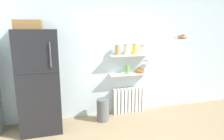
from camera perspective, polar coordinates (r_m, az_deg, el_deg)
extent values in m
cube|color=silver|center=(4.11, 0.70, 4.82)|extent=(7.04, 0.10, 2.60)
cube|color=black|center=(3.68, -20.36, -3.14)|extent=(0.69, 0.64, 1.81)
cube|color=#262628|center=(3.31, -21.06, -0.75)|extent=(0.67, 0.01, 0.01)
cylinder|color=#4C4C51|center=(3.23, -17.57, 4.25)|extent=(0.02, 0.02, 0.40)
cube|color=olive|center=(3.57, -23.22, 12.09)|extent=(0.41, 0.45, 0.15)
cube|color=white|center=(4.24, 0.80, -9.25)|extent=(0.06, 0.12, 0.56)
cube|color=white|center=(4.26, 1.86, -9.13)|extent=(0.06, 0.12, 0.56)
cube|color=white|center=(4.28, 2.90, -9.02)|extent=(0.06, 0.12, 0.56)
cube|color=white|center=(4.31, 3.93, -8.91)|extent=(0.06, 0.12, 0.56)
cube|color=white|center=(4.34, 4.94, -8.79)|extent=(0.06, 0.12, 0.56)
cube|color=white|center=(4.36, 5.95, -8.67)|extent=(0.06, 0.12, 0.56)
cube|color=white|center=(4.39, 6.94, -8.56)|extent=(0.06, 0.12, 0.56)
cube|color=white|center=(4.42, 7.91, -8.44)|extent=(0.06, 0.12, 0.56)
cube|color=white|center=(4.45, 8.87, -8.32)|extent=(0.06, 0.12, 0.56)
cube|color=white|center=(4.13, 5.24, -1.15)|extent=(0.88, 0.22, 0.02)
cube|color=white|center=(4.06, 5.35, 4.36)|extent=(0.88, 0.22, 0.02)
cylinder|color=tan|center=(3.96, 1.63, 5.74)|extent=(0.11, 0.11, 0.19)
cylinder|color=gray|center=(3.95, 1.64, 7.22)|extent=(0.10, 0.10, 0.02)
cylinder|color=beige|center=(4.02, 4.15, 5.85)|extent=(0.10, 0.10, 0.19)
cylinder|color=gray|center=(4.00, 4.17, 7.35)|extent=(0.09, 0.09, 0.02)
cylinder|color=yellow|center=(4.08, 6.59, 5.98)|extent=(0.10, 0.10, 0.20)
cylinder|color=gray|center=(4.07, 6.63, 7.53)|extent=(0.09, 0.09, 0.02)
cylinder|color=silver|center=(4.15, 8.95, 5.78)|extent=(0.11, 0.11, 0.17)
cylinder|color=gray|center=(4.15, 8.99, 7.07)|extent=(0.10, 0.10, 0.02)
cylinder|color=#66A84C|center=(4.09, 4.48, 0.24)|extent=(0.08, 0.08, 0.19)
ellipsoid|color=orange|center=(4.21, 8.29, -0.20)|extent=(0.19, 0.19, 0.09)
cylinder|color=slate|center=(3.98, -2.72, -11.57)|extent=(0.24, 0.24, 0.45)
torus|color=#B2B2B7|center=(4.15, 19.43, 9.15)|extent=(0.31, 0.31, 0.01)
cylinder|color=#A8A8AD|center=(4.16, 19.39, 8.60)|extent=(0.25, 0.25, 0.01)
sphere|color=red|center=(4.18, 20.12, 9.21)|extent=(0.08, 0.08, 0.08)
sphere|color=#7FAD38|center=(4.17, 19.08, 9.23)|extent=(0.08, 0.08, 0.08)
sphere|color=red|center=(4.11, 19.63, 9.14)|extent=(0.07, 0.07, 0.07)
ellipsoid|color=yellow|center=(4.15, 20.08, 9.04)|extent=(0.18, 0.10, 0.05)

